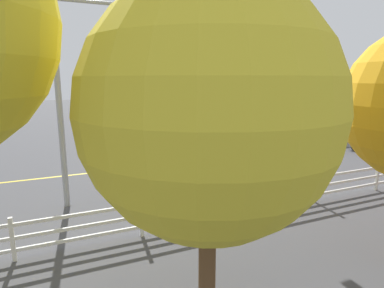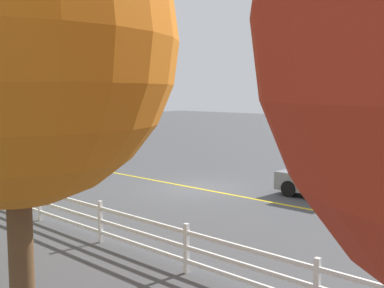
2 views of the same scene
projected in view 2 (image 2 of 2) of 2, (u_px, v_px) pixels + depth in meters
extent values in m
plane|color=#444447|center=(197.00, 188.00, 20.26)|extent=(120.00, 120.00, 0.00)
cube|color=gold|center=(277.00, 203.00, 17.54)|extent=(28.00, 0.16, 0.01)
cylinder|color=gray|center=(46.00, 103.00, 20.67)|extent=(0.20, 0.20, 7.24)
cylinder|color=gray|center=(96.00, 15.00, 17.75)|extent=(7.54, 0.12, 0.12)
cube|color=#0C59B2|center=(54.00, 16.00, 19.66)|extent=(1.10, 0.03, 0.28)
cube|color=gold|center=(96.00, 32.00, 17.82)|extent=(0.32, 0.28, 1.00)
sphere|color=red|center=(99.00, 23.00, 17.89)|extent=(0.17, 0.17, 0.17)
sphere|color=orange|center=(99.00, 32.00, 17.93)|extent=(0.17, 0.17, 0.17)
sphere|color=#148C19|center=(99.00, 41.00, 17.96)|extent=(0.17, 0.17, 0.17)
cube|color=gold|center=(139.00, 25.00, 16.13)|extent=(0.32, 0.28, 1.00)
sphere|color=red|center=(142.00, 16.00, 16.21)|extent=(0.17, 0.17, 0.17)
sphere|color=orange|center=(142.00, 26.00, 16.24)|extent=(0.17, 0.17, 0.17)
sphere|color=#148C19|center=(142.00, 35.00, 16.28)|extent=(0.17, 0.17, 0.17)
cube|color=slate|center=(334.00, 184.00, 18.18)|extent=(4.29, 1.88, 0.71)
cube|color=black|center=(329.00, 168.00, 18.26)|extent=(1.96, 1.65, 0.51)
cylinder|color=black|center=(380.00, 193.00, 17.80)|extent=(0.64, 0.23, 0.64)
cylinder|color=black|center=(360.00, 200.00, 16.61)|extent=(0.64, 0.23, 0.64)
cylinder|color=black|center=(311.00, 183.00, 19.81)|extent=(0.64, 0.23, 0.64)
cylinder|color=black|center=(289.00, 189.00, 18.62)|extent=(0.64, 0.23, 0.64)
cube|color=white|center=(186.00, 248.00, 10.74)|extent=(0.10, 0.10, 1.15)
cube|color=white|center=(101.00, 222.00, 12.95)|extent=(0.10, 0.10, 1.15)
cube|color=white|center=(40.00, 203.00, 15.16)|extent=(0.10, 0.10, 1.15)
cube|color=white|center=(100.00, 208.00, 12.91)|extent=(26.00, 0.06, 0.09)
cube|color=white|center=(101.00, 221.00, 12.94)|extent=(26.00, 0.06, 0.09)
cube|color=white|center=(101.00, 232.00, 12.98)|extent=(26.00, 0.06, 0.09)
cylinder|color=brown|center=(21.00, 264.00, 7.14)|extent=(0.37, 0.37, 3.02)
sphere|color=#C66614|center=(12.00, 41.00, 6.78)|extent=(4.78, 4.78, 4.78)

